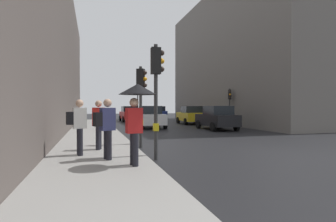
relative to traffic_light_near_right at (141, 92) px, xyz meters
name	(u,v)px	position (x,y,z in m)	size (l,w,h in m)	color
ground_plane	(285,154)	(4.76, -2.88, -2.33)	(120.00, 120.00, 0.00)	black
sidewalk_kerb	(94,139)	(-1.85, 3.12, -2.25)	(3.06, 40.00, 0.16)	gray
building_facade_right	(260,60)	(15.85, 15.04, 4.47)	(12.00, 24.17, 13.60)	slate
traffic_light_near_right	(141,92)	(0.00, 0.00, 0.00)	(0.44, 0.37, 3.37)	#2D2D2D
traffic_light_far_median	(156,100)	(5.45, 20.47, 0.22)	(0.25, 0.43, 3.70)	#2D2D2D
traffic_light_near_left	(157,80)	(0.00, -2.77, 0.21)	(0.43, 0.25, 3.68)	#2D2D2D
traffic_light_mid_street	(230,100)	(9.54, 10.15, -0.07)	(0.33, 0.45, 3.27)	#2D2D2D
car_red_sedan	(130,114)	(2.24, 20.35, -1.45)	(2.13, 4.26, 1.76)	red
car_dark_suv	(217,118)	(6.96, 7.32, -1.45)	(2.04, 4.21, 1.76)	black
car_blue_van	(158,113)	(7.09, 26.52, -1.45)	(2.09, 4.24, 1.76)	navy
car_yellow_taxi	(191,115)	(7.40, 14.05, -1.45)	(2.17, 4.28, 1.76)	yellow
car_white_compact	(150,117)	(2.59, 10.36, -1.45)	(2.14, 4.26, 1.76)	silver
pedestrian_with_umbrella	(137,101)	(-0.85, -4.14, -0.49)	(1.00, 1.00, 2.14)	black
pedestrian_with_black_backpack	(78,124)	(-2.40, -2.15, -1.16)	(0.64, 0.39, 1.77)	black
pedestrian_with_grey_backpack	(106,125)	(-1.59, -3.13, -1.16)	(0.65, 0.44, 1.77)	black
pedestrian_in_red_jacket	(99,123)	(-1.75, -1.10, -1.19)	(0.45, 0.36, 1.77)	black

